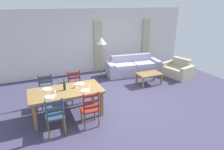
# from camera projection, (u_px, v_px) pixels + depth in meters

# --- Properties ---
(ground_plane) EXTENTS (9.60, 9.60, 0.02)m
(ground_plane) POSITION_uv_depth(u_px,v_px,m) (118.00, 104.00, 6.09)
(ground_plane) COLOR #3F3B56
(wall_far) EXTENTS (9.60, 0.16, 2.70)m
(wall_far) POSITION_uv_depth(u_px,v_px,m) (85.00, 42.00, 8.45)
(wall_far) COLOR silver
(wall_far) RESTS_ON ground_plane
(curtain_panel_left) EXTENTS (0.35, 0.08, 2.20)m
(curtain_panel_left) POSITION_uv_depth(u_px,v_px,m) (98.00, 47.00, 8.63)
(curtain_panel_left) COLOR #B2B187
(curtain_panel_left) RESTS_ON ground_plane
(curtain_panel_right) EXTENTS (0.35, 0.08, 2.20)m
(curtain_panel_right) POSITION_uv_depth(u_px,v_px,m) (146.00, 43.00, 9.53)
(curtain_panel_right) COLOR #B2B187
(curtain_panel_right) RESTS_ON ground_plane
(dining_table) EXTENTS (1.90, 0.96, 0.75)m
(dining_table) POSITION_uv_depth(u_px,v_px,m) (66.00, 93.00, 5.28)
(dining_table) COLOR olive
(dining_table) RESTS_ON ground_plane
(dining_chair_near_left) EXTENTS (0.43, 0.41, 0.96)m
(dining_chair_near_left) POSITION_uv_depth(u_px,v_px,m) (55.00, 116.00, 4.57)
(dining_chair_near_left) COLOR #2A4457
(dining_chair_near_left) RESTS_ON ground_plane
(dining_chair_near_right) EXTENTS (0.43, 0.41, 0.96)m
(dining_chair_near_right) POSITION_uv_depth(u_px,v_px,m) (90.00, 109.00, 4.87)
(dining_chair_near_right) COLOR maroon
(dining_chair_near_right) RESTS_ON ground_plane
(dining_chair_far_left) EXTENTS (0.43, 0.41, 0.96)m
(dining_chair_far_left) POSITION_uv_depth(u_px,v_px,m) (47.00, 91.00, 5.83)
(dining_chair_far_left) COLOR #2F4156
(dining_chair_far_left) RESTS_ON ground_plane
(dining_chair_far_right) EXTENTS (0.42, 0.40, 0.96)m
(dining_chair_far_right) POSITION_uv_depth(u_px,v_px,m) (76.00, 87.00, 6.14)
(dining_chair_far_right) COLOR maroon
(dining_chair_far_right) RESTS_ON ground_plane
(dinner_plate_near_left) EXTENTS (0.24, 0.24, 0.02)m
(dinner_plate_near_left) POSITION_uv_depth(u_px,v_px,m) (49.00, 97.00, 4.86)
(dinner_plate_near_left) COLOR white
(dinner_plate_near_left) RESTS_ON dining_table
(fork_near_left) EXTENTS (0.02, 0.17, 0.01)m
(fork_near_left) POSITION_uv_depth(u_px,v_px,m) (43.00, 98.00, 4.81)
(fork_near_left) COLOR silver
(fork_near_left) RESTS_ON dining_table
(dinner_plate_near_right) EXTENTS (0.24, 0.24, 0.02)m
(dinner_plate_near_right) POSITION_uv_depth(u_px,v_px,m) (85.00, 91.00, 5.20)
(dinner_plate_near_right) COLOR white
(dinner_plate_near_right) RESTS_ON dining_table
(fork_near_right) EXTENTS (0.02, 0.17, 0.01)m
(fork_near_right) POSITION_uv_depth(u_px,v_px,m) (80.00, 92.00, 5.15)
(fork_near_right) COLOR silver
(fork_near_right) RESTS_ON dining_table
(dinner_plate_far_left) EXTENTS (0.24, 0.24, 0.02)m
(dinner_plate_far_left) POSITION_uv_depth(u_px,v_px,m) (47.00, 89.00, 5.29)
(dinner_plate_far_left) COLOR white
(dinner_plate_far_left) RESTS_ON dining_table
(fork_far_left) EXTENTS (0.03, 0.17, 0.01)m
(fork_far_left) POSITION_uv_depth(u_px,v_px,m) (41.00, 90.00, 5.24)
(fork_far_left) COLOR silver
(fork_far_left) RESTS_ON dining_table
(dinner_plate_far_right) EXTENTS (0.24, 0.24, 0.02)m
(dinner_plate_far_right) POSITION_uv_depth(u_px,v_px,m) (80.00, 84.00, 5.63)
(dinner_plate_far_right) COLOR white
(dinner_plate_far_right) RESTS_ON dining_table
(fork_far_right) EXTENTS (0.02, 0.17, 0.01)m
(fork_far_right) POSITION_uv_depth(u_px,v_px,m) (75.00, 85.00, 5.58)
(fork_far_right) COLOR silver
(fork_far_right) RESTS_ON dining_table
(wine_bottle) EXTENTS (0.07, 0.07, 0.32)m
(wine_bottle) POSITION_uv_depth(u_px,v_px,m) (64.00, 86.00, 5.23)
(wine_bottle) COLOR #143819
(wine_bottle) RESTS_ON dining_table
(wine_glass_near_left) EXTENTS (0.06, 0.06, 0.16)m
(wine_glass_near_left) POSITION_uv_depth(u_px,v_px,m) (55.00, 91.00, 4.96)
(wine_glass_near_left) COLOR white
(wine_glass_near_left) RESTS_ON dining_table
(wine_glass_near_right) EXTENTS (0.06, 0.06, 0.16)m
(wine_glass_near_right) POSITION_uv_depth(u_px,v_px,m) (89.00, 84.00, 5.33)
(wine_glass_near_right) COLOR white
(wine_glass_near_right) RESTS_ON dining_table
(coffee_cup_primary) EXTENTS (0.07, 0.07, 0.09)m
(coffee_cup_primary) POSITION_uv_depth(u_px,v_px,m) (75.00, 86.00, 5.39)
(coffee_cup_primary) COLOR silver
(coffee_cup_primary) RESTS_ON dining_table
(couch) EXTENTS (2.36, 1.07, 0.80)m
(couch) POSITION_uv_depth(u_px,v_px,m) (133.00, 67.00, 8.54)
(couch) COLOR #AAA4BE
(couch) RESTS_ON ground_plane
(coffee_table) EXTENTS (0.90, 0.56, 0.42)m
(coffee_table) POSITION_uv_depth(u_px,v_px,m) (149.00, 75.00, 7.48)
(coffee_table) COLOR olive
(coffee_table) RESTS_ON ground_plane
(armchair_upholstered) EXTENTS (1.05, 1.32, 0.72)m
(armchair_upholstered) POSITION_uv_depth(u_px,v_px,m) (178.00, 70.00, 8.35)
(armchair_upholstered) COLOR #BBB092
(armchair_upholstered) RESTS_ON ground_plane
(standing_lamp) EXTENTS (0.40, 0.40, 1.64)m
(standing_lamp) POSITION_uv_depth(u_px,v_px,m) (101.00, 43.00, 7.80)
(standing_lamp) COLOR #332D28
(standing_lamp) RESTS_ON ground_plane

